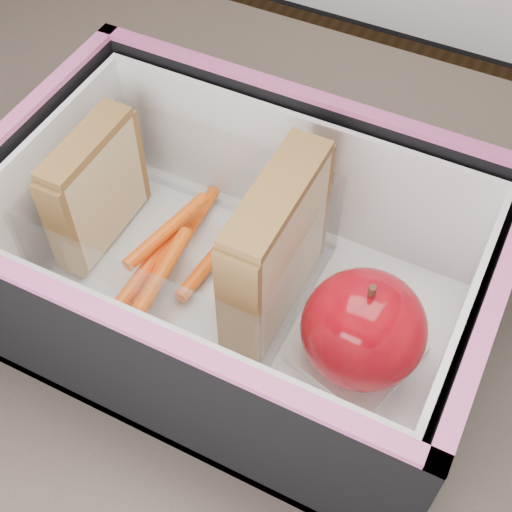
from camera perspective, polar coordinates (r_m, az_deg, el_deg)
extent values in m
cube|color=brown|center=(0.52, -1.40, -9.50)|extent=(1.20, 0.80, 0.03)
cube|color=#382D26|center=(1.21, -16.77, 5.84)|extent=(0.05, 0.05, 0.72)
cube|color=beige|center=(0.54, -13.27, 5.36)|extent=(0.01, 0.08, 0.09)
cube|color=#C95C60|center=(0.54, -12.58, 4.86)|extent=(0.01, 0.08, 0.08)
cube|color=beige|center=(0.53, -12.01, 4.88)|extent=(0.01, 0.08, 0.09)
cube|color=brown|center=(0.50, -13.58, 8.78)|extent=(0.02, 0.09, 0.01)
cube|color=beige|center=(0.48, 0.61, 0.75)|extent=(0.01, 0.10, 0.11)
cube|color=#C95C60|center=(0.48, 1.57, 0.05)|extent=(0.01, 0.10, 0.10)
cube|color=beige|center=(0.47, 2.56, -0.01)|extent=(0.01, 0.10, 0.11)
cube|color=brown|center=(0.43, 1.75, 5.14)|extent=(0.03, 0.11, 0.01)
cylinder|color=#F45400|center=(0.52, -8.80, -2.08)|extent=(0.02, 0.08, 0.01)
cylinder|color=#F45400|center=(0.51, -9.12, -1.48)|extent=(0.01, 0.08, 0.01)
cylinder|color=#F45400|center=(0.52, -7.15, 2.02)|extent=(0.03, 0.08, 0.01)
cylinder|color=#F45400|center=(0.55, -5.22, 2.40)|extent=(0.01, 0.08, 0.01)
cylinder|color=#F45400|center=(0.52, -7.22, -0.20)|extent=(0.03, 0.08, 0.01)
cylinder|color=#F45400|center=(0.50, -7.62, -1.45)|extent=(0.02, 0.08, 0.01)
cylinder|color=#F45400|center=(0.53, -3.53, -0.21)|extent=(0.02, 0.08, 0.01)
cube|color=white|center=(0.50, 8.09, -7.74)|extent=(0.09, 0.09, 0.01)
ellipsoid|color=maroon|center=(0.46, 8.60, -5.79)|extent=(0.10, 0.10, 0.07)
cylinder|color=#452818|center=(0.42, 9.26, -2.83)|extent=(0.01, 0.01, 0.01)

